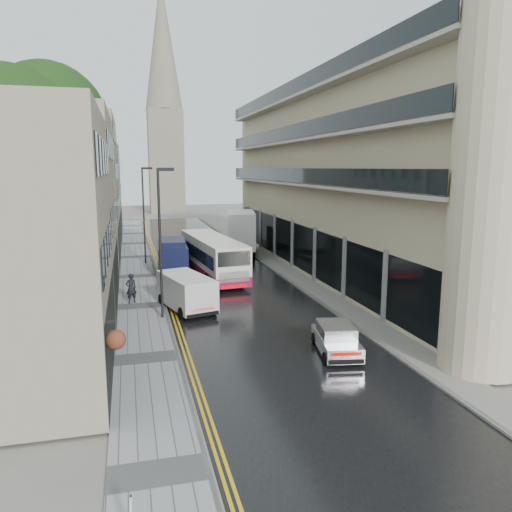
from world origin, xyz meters
name	(u,v)px	position (x,y,z in m)	size (l,w,h in m)	color
ground	(411,504)	(0.00, 0.00, 0.00)	(200.00, 200.00, 0.00)	slate
road	(216,273)	(0.00, 27.50, 0.01)	(9.00, 85.00, 0.02)	black
left_sidewalk	(138,277)	(-5.85, 27.50, 0.06)	(2.70, 85.00, 0.12)	gray
right_sidewalk	(283,269)	(5.40, 27.50, 0.06)	(1.80, 85.00, 0.12)	slate
old_shop_row	(85,195)	(-9.45, 30.00, 6.00)	(4.50, 56.00, 12.00)	gray
modern_block	(351,181)	(10.30, 26.00, 7.00)	(8.00, 40.00, 14.00)	#BDAD8D
church_spire	(164,98)	(0.50, 82.00, 20.00)	(6.40, 6.40, 40.00)	slate
tree_near	(10,188)	(-12.50, 20.00, 6.95)	(10.56, 10.56, 13.89)	black
tree_far	(51,190)	(-12.20, 33.00, 6.23)	(9.24, 9.24, 12.46)	black
cream_bus	(208,265)	(-1.26, 23.42, 1.49)	(2.45, 10.76, 2.94)	white
white_lorry	(229,236)	(2.20, 33.31, 2.07)	(2.34, 7.81, 4.10)	white
silver_hatchback	(326,349)	(1.30, 8.59, 0.68)	(1.54, 3.52, 1.32)	#AAABAF
white_van	(182,301)	(-3.81, 16.24, 1.05)	(1.96, 4.57, 2.07)	silver
navy_van	(160,260)	(-4.30, 26.73, 1.39)	(2.15, 5.38, 2.74)	black
pedestrian	(131,288)	(-6.39, 19.94, 1.01)	(0.65, 0.43, 1.78)	black
lamp_post_near	(160,245)	(-4.81, 16.60, 4.05)	(0.88, 0.20, 7.86)	black
lamp_post_far	(144,216)	(-5.14, 32.53, 4.06)	(0.89, 0.20, 7.89)	black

